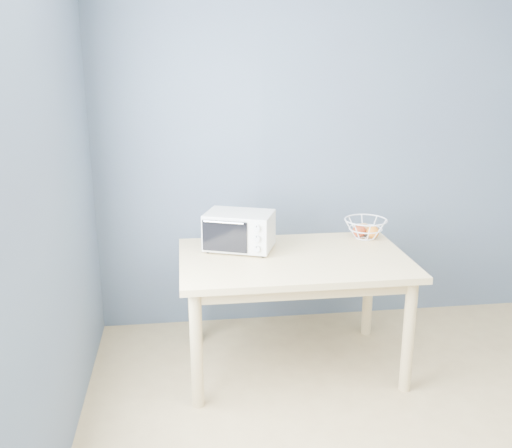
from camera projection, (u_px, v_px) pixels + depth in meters
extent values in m
cube|color=#4D576A|center=(373.00, 147.00, 4.14)|extent=(4.00, 0.01, 2.60)
cube|color=#E0C086|center=(294.00, 260.00, 3.51)|extent=(1.40, 0.90, 0.04)
cylinder|color=#E0C086|center=(197.00, 350.00, 3.19)|extent=(0.07, 0.07, 0.71)
cylinder|color=#E0C086|center=(408.00, 336.00, 3.34)|extent=(0.07, 0.07, 0.71)
cylinder|color=#E0C086|center=(193.00, 297.00, 3.89)|extent=(0.07, 0.07, 0.71)
cylinder|color=#E0C086|center=(368.00, 288.00, 4.05)|extent=(0.07, 0.07, 0.71)
cube|color=silver|center=(239.00, 230.00, 3.60)|extent=(0.49, 0.41, 0.23)
cube|color=black|center=(231.00, 230.00, 3.61)|extent=(0.34, 0.32, 0.18)
cube|color=black|center=(225.00, 237.00, 3.48)|extent=(0.27, 0.11, 0.19)
cylinder|color=silver|center=(224.00, 222.00, 3.44)|extent=(0.24, 0.10, 0.01)
cube|color=silver|center=(257.00, 238.00, 3.44)|extent=(0.11, 0.05, 0.21)
cylinder|color=black|center=(208.00, 252.00, 3.57)|extent=(0.02, 0.02, 0.01)
cylinder|color=black|center=(263.00, 256.00, 3.50)|extent=(0.02, 0.02, 0.01)
cylinder|color=black|center=(218.00, 241.00, 3.77)|extent=(0.02, 0.02, 0.01)
cylinder|color=black|center=(270.00, 245.00, 3.70)|extent=(0.02, 0.02, 0.01)
cylinder|color=silver|center=(257.00, 228.00, 3.41)|extent=(0.04, 0.03, 0.04)
cylinder|color=silver|center=(257.00, 239.00, 3.43)|extent=(0.04, 0.03, 0.04)
cylinder|color=silver|center=(257.00, 249.00, 3.45)|extent=(0.04, 0.03, 0.04)
torus|color=white|center=(366.00, 220.00, 3.83)|extent=(0.32, 0.32, 0.01)
torus|color=white|center=(365.00, 229.00, 3.84)|extent=(0.25, 0.25, 0.01)
torus|color=white|center=(365.00, 237.00, 3.86)|extent=(0.15, 0.15, 0.01)
sphere|color=red|center=(359.00, 231.00, 3.85)|extent=(0.09, 0.09, 0.09)
sphere|color=orange|center=(373.00, 232.00, 3.83)|extent=(0.09, 0.09, 0.09)
sphere|color=tan|center=(363.00, 229.00, 3.90)|extent=(0.08, 0.08, 0.08)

